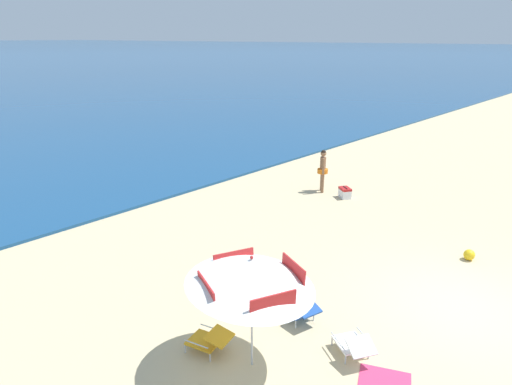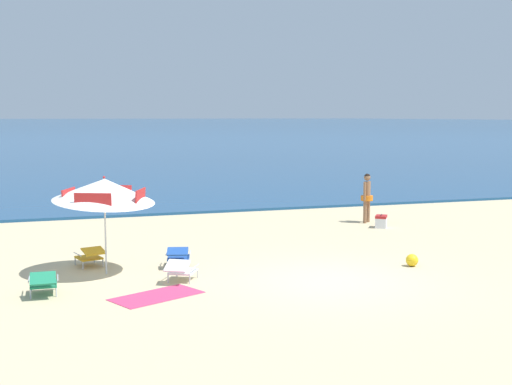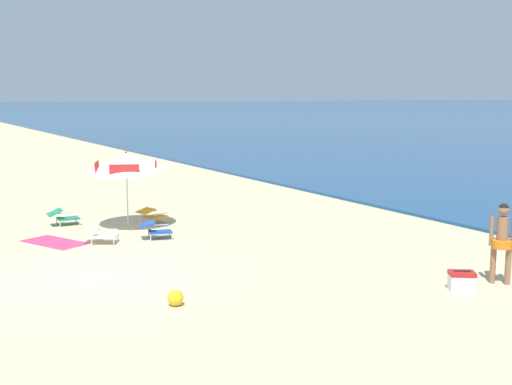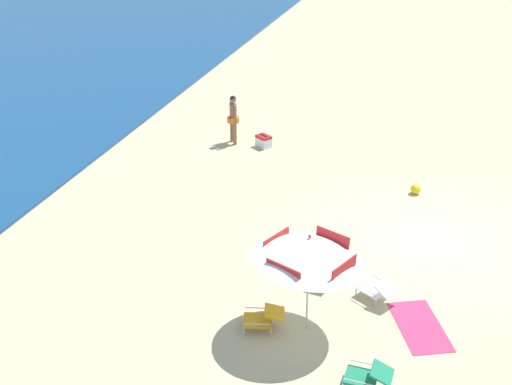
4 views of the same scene
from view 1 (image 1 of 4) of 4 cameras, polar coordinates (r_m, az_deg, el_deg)
name	(u,v)px [view 1 (image 1 of 4)]	position (r m, az deg, el deg)	size (l,w,h in m)	color
ground_plane	(461,308)	(11.48, 24.53, -13.13)	(800.00, 800.00, 0.00)	#CCB78C
beach_umbrella_striped_main	(252,273)	(7.91, -0.55, -10.08)	(3.14, 3.16, 2.31)	silver
lounge_chair_under_umbrella	(300,309)	(10.00, 5.63, -14.46)	(0.73, 0.96, 0.49)	#1E4799
lounge_chair_beside_umbrella	(354,344)	(9.20, 12.28, -18.23)	(0.90, 1.02, 0.51)	white
lounge_chair_spare_folded	(210,339)	(9.17, -5.88, -17.97)	(0.74, 0.96, 0.49)	gold
person_standing_near_shore	(323,168)	(17.74, 8.43, 3.10)	(0.41, 0.41, 1.67)	#8C6042
cooler_box	(345,193)	(17.38, 11.17, -0.03)	(0.57, 0.61, 0.43)	white
beach_ball	(469,255)	(13.73, 25.34, -7.13)	(0.30, 0.30, 0.30)	yellow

